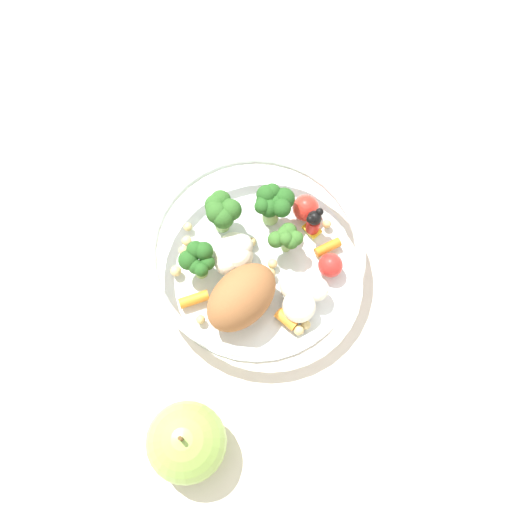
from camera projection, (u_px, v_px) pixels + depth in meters
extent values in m
plane|color=silver|center=(270.00, 278.00, 0.60)|extent=(2.40, 2.40, 0.00)
cylinder|color=white|center=(256.00, 264.00, 0.61)|extent=(0.21, 0.21, 0.01)
torus|color=white|center=(256.00, 249.00, 0.57)|extent=(0.22, 0.22, 0.01)
ellipsoid|color=#935B33|center=(242.00, 297.00, 0.56)|extent=(0.09, 0.10, 0.06)
cylinder|color=#7FAD5B|center=(201.00, 269.00, 0.59)|extent=(0.01, 0.01, 0.02)
sphere|color=#23561E|center=(207.00, 263.00, 0.57)|extent=(0.02, 0.02, 0.02)
sphere|color=#23561E|center=(203.00, 255.00, 0.57)|extent=(0.02, 0.02, 0.02)
sphere|color=#23561E|center=(195.00, 252.00, 0.57)|extent=(0.02, 0.02, 0.02)
sphere|color=#23561E|center=(188.00, 260.00, 0.57)|extent=(0.02, 0.02, 0.02)
sphere|color=#23561E|center=(196.00, 267.00, 0.57)|extent=(0.02, 0.02, 0.02)
sphere|color=#23561E|center=(201.00, 270.00, 0.57)|extent=(0.01, 0.01, 0.01)
cylinder|color=#8EB766|center=(286.00, 244.00, 0.60)|extent=(0.01, 0.01, 0.02)
sphere|color=#386B28|center=(296.00, 238.00, 0.58)|extent=(0.02, 0.02, 0.02)
sphere|color=#386B28|center=(290.00, 234.00, 0.58)|extent=(0.01, 0.01, 0.01)
sphere|color=#386B28|center=(288.00, 231.00, 0.58)|extent=(0.02, 0.02, 0.02)
sphere|color=#386B28|center=(285.00, 233.00, 0.58)|extent=(0.02, 0.02, 0.02)
sphere|color=#386B28|center=(283.00, 235.00, 0.58)|extent=(0.01, 0.01, 0.01)
sphere|color=#386B28|center=(281.00, 240.00, 0.58)|extent=(0.02, 0.02, 0.02)
sphere|color=#386B28|center=(286.00, 239.00, 0.57)|extent=(0.01, 0.01, 0.01)
sphere|color=#386B28|center=(291.00, 242.00, 0.58)|extent=(0.02, 0.02, 0.02)
cylinder|color=#8EB766|center=(270.00, 212.00, 0.61)|extent=(0.02, 0.02, 0.03)
sphere|color=#23561E|center=(277.00, 202.00, 0.58)|extent=(0.02, 0.02, 0.02)
sphere|color=#23561E|center=(280.00, 198.00, 0.59)|extent=(0.02, 0.02, 0.02)
sphere|color=#23561E|center=(272.00, 192.00, 0.59)|extent=(0.02, 0.02, 0.02)
sphere|color=#23561E|center=(267.00, 195.00, 0.59)|extent=(0.02, 0.02, 0.02)
sphere|color=#23561E|center=(264.00, 201.00, 0.58)|extent=(0.02, 0.02, 0.02)
sphere|color=#23561E|center=(262.00, 206.00, 0.58)|extent=(0.02, 0.02, 0.02)
sphere|color=#23561E|center=(269.00, 208.00, 0.58)|extent=(0.02, 0.02, 0.02)
sphere|color=#23561E|center=(278.00, 207.00, 0.58)|extent=(0.02, 0.02, 0.02)
cylinder|color=#8EB766|center=(222.00, 220.00, 0.60)|extent=(0.02, 0.02, 0.03)
sphere|color=#2D6023|center=(231.00, 210.00, 0.58)|extent=(0.02, 0.02, 0.02)
sphere|color=#2D6023|center=(225.00, 205.00, 0.58)|extent=(0.02, 0.02, 0.02)
sphere|color=#2D6023|center=(220.00, 201.00, 0.59)|extent=(0.02, 0.02, 0.02)
sphere|color=#2D6023|center=(216.00, 205.00, 0.58)|extent=(0.02, 0.02, 0.02)
sphere|color=#2D6023|center=(214.00, 210.00, 0.58)|extent=(0.02, 0.02, 0.02)
sphere|color=#2D6023|center=(217.00, 213.00, 0.58)|extent=(0.02, 0.02, 0.02)
sphere|color=#2D6023|center=(223.00, 218.00, 0.57)|extent=(0.02, 0.02, 0.02)
sphere|color=silver|center=(241.00, 256.00, 0.59)|extent=(0.03, 0.03, 0.03)
sphere|color=silver|center=(241.00, 246.00, 0.59)|extent=(0.03, 0.03, 0.03)
sphere|color=silver|center=(234.00, 249.00, 0.59)|extent=(0.04, 0.04, 0.04)
sphere|color=silver|center=(224.00, 253.00, 0.58)|extent=(0.03, 0.03, 0.03)
sphere|color=silver|center=(228.00, 259.00, 0.59)|extent=(0.03, 0.03, 0.03)
sphere|color=silver|center=(236.00, 256.00, 0.59)|extent=(0.04, 0.04, 0.04)
sphere|color=silver|center=(317.00, 289.00, 0.57)|extent=(0.02, 0.02, 0.02)
sphere|color=silver|center=(301.00, 289.00, 0.57)|extent=(0.04, 0.04, 0.04)
sphere|color=silver|center=(292.00, 287.00, 0.58)|extent=(0.03, 0.03, 0.03)
sphere|color=silver|center=(299.00, 306.00, 0.57)|extent=(0.03, 0.03, 0.03)
cube|color=yellow|center=(312.00, 229.00, 0.61)|extent=(0.02, 0.02, 0.00)
cylinder|color=red|center=(313.00, 225.00, 0.60)|extent=(0.02, 0.02, 0.02)
sphere|color=black|center=(315.00, 218.00, 0.59)|extent=(0.02, 0.02, 0.02)
sphere|color=black|center=(320.00, 212.00, 0.58)|extent=(0.01, 0.01, 0.01)
sphere|color=black|center=(310.00, 219.00, 0.58)|extent=(0.01, 0.01, 0.01)
cylinder|color=orange|center=(286.00, 319.00, 0.57)|extent=(0.03, 0.02, 0.01)
cylinder|color=orange|center=(328.00, 247.00, 0.60)|extent=(0.03, 0.03, 0.01)
cylinder|color=orange|center=(194.00, 299.00, 0.58)|extent=(0.03, 0.03, 0.01)
sphere|color=red|center=(306.00, 208.00, 0.61)|extent=(0.03, 0.03, 0.03)
sphere|color=red|center=(330.00, 265.00, 0.59)|extent=(0.03, 0.03, 0.03)
sphere|color=#D1B775|center=(299.00, 330.00, 0.57)|extent=(0.01, 0.01, 0.01)
sphere|color=tan|center=(251.00, 242.00, 0.61)|extent=(0.01, 0.01, 0.01)
sphere|color=tan|center=(255.00, 274.00, 0.59)|extent=(0.01, 0.01, 0.01)
sphere|color=#D1B775|center=(176.00, 271.00, 0.59)|extent=(0.01, 0.01, 0.01)
sphere|color=#D1B775|center=(306.00, 316.00, 0.57)|extent=(0.01, 0.01, 0.01)
sphere|color=#D1B775|center=(270.00, 263.00, 0.60)|extent=(0.01, 0.01, 0.01)
sphere|color=#D1B775|center=(188.00, 227.00, 0.61)|extent=(0.01, 0.01, 0.01)
sphere|color=tan|center=(200.00, 320.00, 0.57)|extent=(0.01, 0.01, 0.01)
sphere|color=tan|center=(267.00, 274.00, 0.59)|extent=(0.01, 0.01, 0.01)
sphere|color=tan|center=(306.00, 325.00, 0.57)|extent=(0.01, 0.01, 0.01)
sphere|color=tan|center=(184.00, 251.00, 0.60)|extent=(0.01, 0.01, 0.01)
sphere|color=#D1B775|center=(187.00, 241.00, 0.61)|extent=(0.01, 0.01, 0.01)
sphere|color=#D1B775|center=(271.00, 195.00, 0.63)|extent=(0.01, 0.01, 0.01)
sphere|color=tan|center=(327.00, 224.00, 0.61)|extent=(0.01, 0.01, 0.01)
sphere|color=#8CB74C|center=(187.00, 442.00, 0.51)|extent=(0.07, 0.07, 0.07)
cylinder|color=brown|center=(181.00, 439.00, 0.47)|extent=(0.00, 0.00, 0.01)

